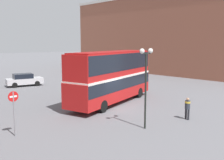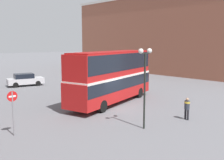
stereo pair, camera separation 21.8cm
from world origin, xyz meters
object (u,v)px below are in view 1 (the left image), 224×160
Objects in this scene: pedestrian_foreground at (187,106)px; parked_car_kerb_near at (104,75)px; no_entry_sign at (14,106)px; parked_car_kerb_far at (24,80)px; street_lamp_twin_globe at (146,72)px; double_decker_bus at (112,74)px.

pedestrian_foreground is 21.33m from parked_car_kerb_near.
no_entry_sign reaches higher than pedestrian_foreground.
street_lamp_twin_globe is (-2.02, -21.49, 2.93)m from parked_car_kerb_far.
double_decker_bus reaches higher than no_entry_sign.
double_decker_bus reaches higher than parked_car_kerb_far.
parked_car_kerb_far is at bearing -3.39° from parked_car_kerb_near.
double_decker_bus is 7.83m from pedestrian_foreground.
street_lamp_twin_globe reaches higher than double_decker_bus.
double_decker_bus is 2.15× the size of street_lamp_twin_globe.
parked_car_kerb_far is (-1.53, 14.72, -1.92)m from double_decker_bus.
no_entry_sign is at bearing -14.66° from pedestrian_foreground.
street_lamp_twin_globe is (-3.79, 0.86, 2.74)m from pedestrian_foreground.
no_entry_sign is at bearing 47.40° from parked_car_kerb_near.
double_decker_bus is 2.27× the size of parked_car_kerb_near.
double_decker_bus is 6.92× the size of pedestrian_foreground.
parked_car_kerb_near is 1.81× the size of no_entry_sign.
parked_car_kerb_near is at bearing 34.85° from no_entry_sign.
no_entry_sign is at bearing 145.90° from street_lamp_twin_globe.
parked_car_kerb_near is (9.30, 19.19, -0.20)m from pedestrian_foreground.
pedestrian_foreground is (0.24, -7.63, -1.73)m from double_decker_bus.
street_lamp_twin_globe reaches higher than no_entry_sign.
no_entry_sign reaches higher than parked_car_kerb_far.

